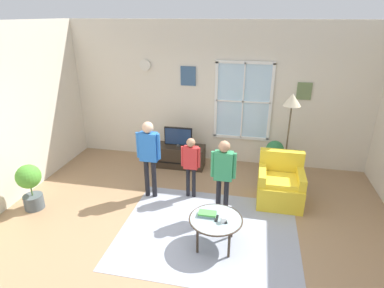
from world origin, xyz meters
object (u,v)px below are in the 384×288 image
Objects in this scene: person_green_shirt at (223,170)px; floor_lamp at (291,109)px; armchair at (280,185)px; remote_near_books at (225,220)px; potted_plant_by_window at (274,154)px; person_red_shirt at (191,161)px; television at (178,136)px; person_blue_shirt at (149,151)px; coffee_table at (216,220)px; tv_stand at (179,156)px; book_stack at (207,214)px; potted_plant_corner at (30,184)px; remote_near_cup at (217,218)px; cup at (223,219)px.

floor_lamp is (1.05, 1.34, 0.67)m from person_green_shirt.
armchair is 6.21× the size of remote_near_books.
armchair is at bearing -98.52° from floor_lamp.
potted_plant_by_window reaches higher than remote_near_books.
person_red_shirt is 1.99m from potted_plant_by_window.
remote_near_books is at bearing -62.28° from television.
armchair is 0.61× the size of person_blue_shirt.
remote_near_books is 2.64m from potted_plant_by_window.
television is at bearing 115.54° from coffee_table.
tv_stand is 4.31× the size of book_stack.
armchair is at bearing 55.41° from coffee_table.
person_green_shirt is 0.78m from person_red_shirt.
tv_stand is at bearing 81.52° from person_blue_shirt.
coffee_table is 0.53× the size of person_blue_shirt.
tv_stand is 0.98× the size of person_red_shirt.
coffee_table is at bearing -64.46° from television.
person_green_shirt is 1.90× the size of potted_plant_by_window.
potted_plant_by_window is at bearing 93.63° from armchair.
potted_plant_corner is at bearing 174.73° from coffee_table.
floor_lamp reaches higher than remote_near_cup.
cup is at bearing -6.05° from potted_plant_corner.
remote_near_books is 0.20× the size of potted_plant_by_window.
coffee_table is (1.13, -2.37, -0.27)m from television.
person_green_shirt is (1.33, -0.33, -0.07)m from person_blue_shirt.
armchair is 10.04× the size of cup.
television is 0.74× the size of potted_plant_corner.
person_blue_shirt is 1.08× the size of person_green_shirt.
tv_stand is 1.36m from person_red_shirt.
book_stack is at bearing -67.33° from person_red_shirt.
tv_stand is at bearing 113.37° from book_stack.
armchair is 1.23m from person_green_shirt.
person_green_shirt is 0.74× the size of floor_lamp.
tv_stand is 0.84× the size of person_green_shirt.
person_red_shirt is (-0.62, 0.46, -0.12)m from person_green_shirt.
potted_plant_by_window is (2.20, 1.43, -0.48)m from person_blue_shirt.
armchair is 6.21× the size of remote_near_cup.
person_blue_shirt is at bearing 142.85° from remote_near_books.
coffee_table is 0.85m from person_green_shirt.
coffee_table is 0.43× the size of floor_lamp.
person_blue_shirt is at bearing 141.76° from cup.
television is at bearing -176.12° from potted_plant_by_window.
remote_near_cup is at bearing -5.29° from potted_plant_corner.
cup is 0.05× the size of floor_lamp.
book_stack is 0.80m from person_green_shirt.
potted_plant_by_window is at bearing 67.81° from book_stack.
person_red_shirt reaches higher than coffee_table.
cup is 0.11× the size of potted_plant_corner.
person_red_shirt is at bearing 119.76° from cup.
person_blue_shirt is (-1.43, 1.13, 0.40)m from cup.
person_green_shirt is (1.14, -1.62, 0.14)m from television.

